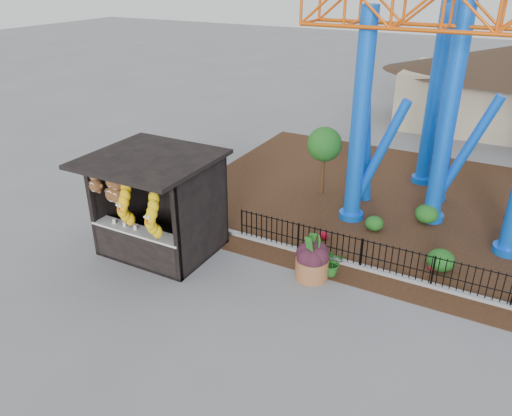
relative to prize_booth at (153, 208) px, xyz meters
The scene contains 10 objects.
ground 3.50m from the prize_booth, 16.62° to the right, with size 120.00×120.00×0.00m, color slate.
mulch_bed 10.10m from the prize_booth, 45.37° to the left, with size 18.00×12.00×0.02m, color #331E11.
curb 7.47m from the prize_booth, 16.69° to the left, with size 18.00×0.18×0.12m, color gray.
prize_booth is the anchor object (origin of this frame).
picket_fence 8.25m from the prize_booth, 14.88° to the left, with size 12.20×0.06×1.00m, color black, non-canonical shape.
roller_coaster 11.99m from the prize_booth, 42.05° to the left, with size 11.00×6.37×10.82m.
terracotta_planter 4.98m from the prize_booth, 11.91° to the left, with size 0.94×0.94×0.62m, color #945A35.
planter_foliage 4.86m from the prize_booth, 11.91° to the left, with size 0.70×0.70×0.64m, color #30131E.
potted_plant 5.47m from the prize_booth, 15.25° to the left, with size 0.72×0.62×0.80m, color #294C16.
landscaping 9.37m from the prize_booth, 29.27° to the left, with size 8.24×3.92×0.64m.
Camera 1 is at (5.99, -9.35, 8.00)m, focal length 35.00 mm.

